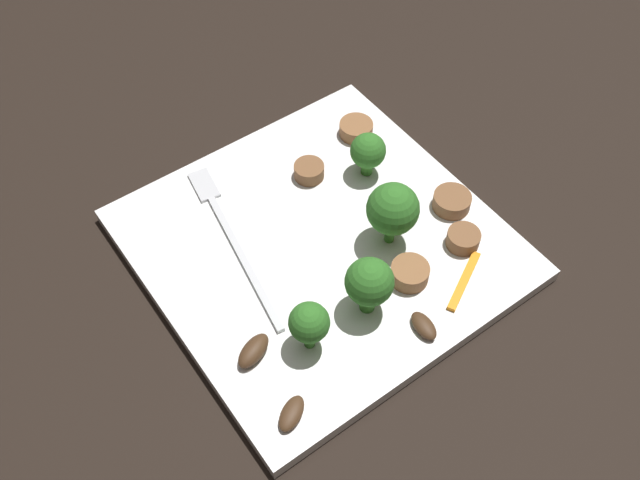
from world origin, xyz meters
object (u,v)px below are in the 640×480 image
sausage_slice_3 (452,201)px  mushroom_0 (424,326)px  broccoli_floret_1 (369,283)px  sausage_slice_2 (463,239)px  broccoli_floret_3 (309,323)px  sausage_slice_4 (309,171)px  pepper_strip_0 (464,281)px  mushroom_2 (292,413)px  fork (229,232)px  broccoli_floret_0 (393,209)px  mushroom_1 (253,351)px  sausage_slice_0 (356,129)px  plate (320,245)px  sausage_slice_1 (410,273)px  broccoli_floret_2 (368,152)px

sausage_slice_3 → mushroom_0: size_ratio=1.22×
broccoli_floret_1 → sausage_slice_2: broccoli_floret_1 is taller
broccoli_floret_3 → sausage_slice_4: 0.17m
pepper_strip_0 → mushroom_2: bearing=93.9°
fork → sausage_slice_4: sausage_slice_4 is taller
pepper_strip_0 → fork: bearing=39.8°
broccoli_floret_0 → mushroom_1: 0.15m
sausage_slice_0 → mushroom_1: 0.24m
plate → sausage_slice_0: size_ratio=8.88×
fork → sausage_slice_1: 0.15m
mushroom_2 → broccoli_floret_1: bearing=-68.2°
pepper_strip_0 → broccoli_floret_2: bearing=-4.2°
mushroom_0 → mushroom_1: size_ratio=0.84×
plate → sausage_slice_0: (0.08, -0.10, 0.01)m
broccoli_floret_1 → mushroom_2: (-0.04, 0.10, -0.03)m
broccoli_floret_2 → broccoli_floret_3: 0.18m
plate → broccoli_floret_1: bearing=173.4°
plate → broccoli_floret_3: 0.10m
broccoli_floret_1 → sausage_slice_0: 0.19m
sausage_slice_0 → sausage_slice_4: size_ratio=1.16×
broccoli_floret_0 → broccoli_floret_3: 0.12m
mushroom_1 → mushroom_2: size_ratio=1.12×
plate → broccoli_floret_0: size_ratio=4.52×
mushroom_0 → mushroom_2: same height
broccoli_floret_0 → mushroom_0: size_ratio=2.30×
broccoli_floret_3 → mushroom_1: (0.02, 0.04, -0.02)m
fork → sausage_slice_0: bearing=-69.4°
plate → fork: fork is taller
fork → broccoli_floret_1: broccoli_floret_1 is taller
fork → sausage_slice_0: (0.03, -0.16, 0.00)m
plate → mushroom_2: bearing=136.8°
broccoli_floret_2 → pepper_strip_0: 0.14m
fork → broccoli_floret_0: 0.14m
sausage_slice_3 → mushroom_1: 0.21m
plate → broccoli_floret_1: size_ratio=5.11×
fork → mushroom_1: mushroom_1 is taller
plate → broccoli_floret_3: (-0.07, 0.06, 0.04)m
mushroom_0 → mushroom_2: bearing=89.4°
broccoli_floret_0 → sausage_slice_3: bearing=-93.1°
mushroom_0 → broccoli_floret_1: bearing=29.4°
broccoli_floret_2 → sausage_slice_4: bearing=59.4°
sausage_slice_0 → sausage_slice_4: same height
plate → sausage_slice_2: sausage_slice_2 is taller
plate → broccoli_floret_1: (-0.07, 0.01, 0.04)m
broccoli_floret_3 → fork: bearing=-2.6°
fork → broccoli_floret_3: 0.13m
broccoli_floret_0 → sausage_slice_1: 0.05m
broccoli_floret_0 → broccoli_floret_3: bearing=110.4°
broccoli_floret_3 → mushroom_1: size_ratio=1.47×
sausage_slice_0 → mushroom_1: bearing=124.4°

